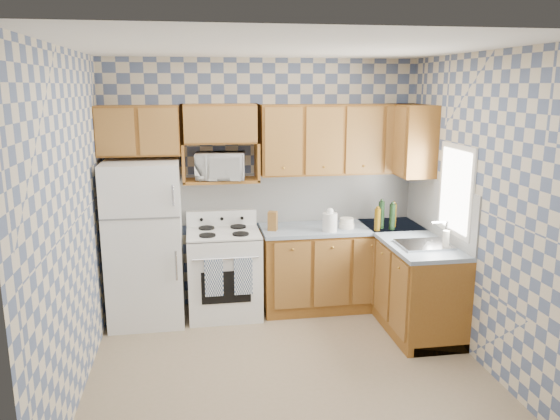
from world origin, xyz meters
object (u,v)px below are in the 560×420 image
object	(u,v)px
refrigerator	(145,243)
electric_kettle	(330,222)
microwave	(220,166)
stove_body	(224,274)

from	to	relation	value
refrigerator	electric_kettle	xyz separation A→B (m)	(1.91, -0.15, 0.18)
refrigerator	electric_kettle	distance (m)	1.92
electric_kettle	microwave	bearing A→B (deg)	163.90
refrigerator	microwave	world-z (taller)	microwave
microwave	electric_kettle	distance (m)	1.29
electric_kettle	stove_body	bearing A→B (deg)	171.21
microwave	electric_kettle	size ratio (longest dim) A/B	2.59
refrigerator	microwave	size ratio (longest dim) A/B	3.32
refrigerator	microwave	bearing A→B (deg)	12.37
refrigerator	stove_body	world-z (taller)	refrigerator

